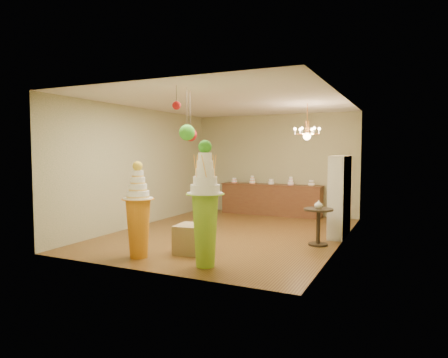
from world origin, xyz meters
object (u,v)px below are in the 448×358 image
at_px(pedestal_orange, 138,219).
at_px(sideboard, 271,199).
at_px(round_table, 318,222).
at_px(pedestal_green, 205,214).

xyz_separation_m(pedestal_orange, sideboard, (0.61, 5.58, -0.21)).
xyz_separation_m(pedestal_orange, round_table, (2.71, 2.30, -0.20)).
height_order(pedestal_orange, sideboard, pedestal_orange).
distance_m(sideboard, round_table, 3.90).
distance_m(pedestal_orange, sideboard, 5.62).
bearing_deg(sideboard, round_table, -57.40).
relative_size(sideboard, round_table, 4.05).
height_order(pedestal_green, round_table, pedestal_green).
bearing_deg(pedestal_orange, round_table, 40.25).
bearing_deg(pedestal_green, round_table, 59.13).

